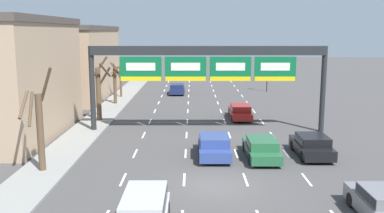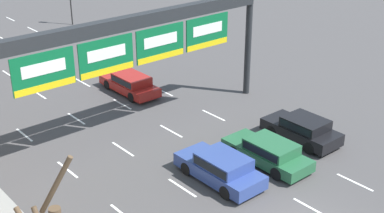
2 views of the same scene
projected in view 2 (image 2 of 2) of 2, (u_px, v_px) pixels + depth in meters
The scene contains 6 objects.
lane_dashes at pixel (123, 125), 31.32m from camera, with size 10.02×67.00×0.01m.
sign_gantry at pixel (131, 38), 28.13m from camera, with size 18.51×0.70×6.76m.
car_black at pixel (303, 128), 29.20m from camera, with size 1.97×4.34×1.39m.
car_green at pixel (268, 151), 26.92m from camera, with size 1.89×4.78×1.31m.
car_red at pixel (130, 83), 35.50m from camera, with size 1.82×4.79×1.31m.
car_blue at pixel (221, 167), 25.42m from camera, with size 1.98×4.60×1.42m.
Camera 2 is at (-15.19, -10.57, 13.74)m, focal length 50.00 mm.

